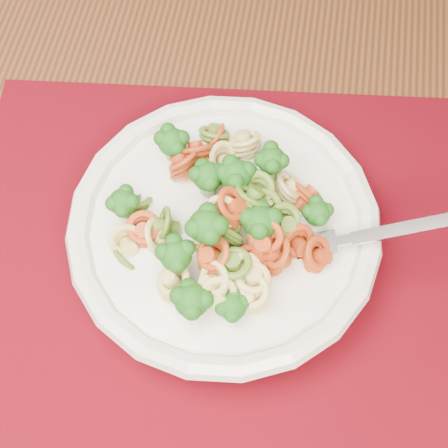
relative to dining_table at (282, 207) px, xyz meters
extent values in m
cube|color=#523217|center=(0.00, 0.00, 0.06)|extent=(1.74, 1.35, 0.04)
cube|color=#52030B|center=(-0.07, -0.09, 0.08)|extent=(0.52, 0.43, 0.00)
cylinder|color=silver|center=(-0.07, -0.08, 0.09)|extent=(0.11, 0.11, 0.01)
cylinder|color=silver|center=(-0.07, -0.08, 0.11)|extent=(0.24, 0.24, 0.03)
torus|color=silver|center=(-0.07, -0.08, 0.12)|extent=(0.26, 0.26, 0.02)
camera|label=1|loc=(-0.09, -0.31, 0.58)|focal=50.00mm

